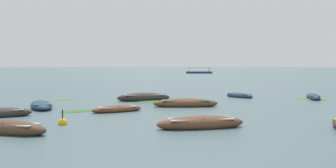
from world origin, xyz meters
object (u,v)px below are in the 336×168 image
object	(u,v)px
rowboat_3	(185,103)
rowboat_8	(313,97)
rowboat_1	(144,98)
rowboat_6	(239,96)
rowboat_4	(201,123)
rowboat_7	(117,109)
ferry_0	(199,72)
rowboat_9	(41,105)
rowboat_5	(10,128)
mooring_buoy	(63,123)

from	to	relation	value
rowboat_3	rowboat_8	xyz separation A→B (m)	(10.87, 6.27, -0.04)
rowboat_1	rowboat_6	bearing A→B (deg)	23.11
rowboat_4	rowboat_6	xyz separation A→B (m)	(4.50, 17.01, -0.05)
rowboat_4	rowboat_8	distance (m)	18.57
rowboat_1	rowboat_3	xyz separation A→B (m)	(3.22, -4.41, -0.03)
rowboat_7	ferry_0	world-z (taller)	ferry_0
ferry_0	rowboat_1	bearing A→B (deg)	-95.59
rowboat_7	rowboat_9	xyz separation A→B (m)	(-5.22, 1.74, 0.04)
rowboat_5	rowboat_7	world-z (taller)	rowboat_5
rowboat_1	ferry_0	xyz separation A→B (m)	(11.37, 116.13, 0.20)
rowboat_8	rowboat_6	bearing A→B (deg)	164.57
rowboat_8	rowboat_7	bearing A→B (deg)	-148.30
rowboat_8	mooring_buoy	world-z (taller)	mooring_buoy
rowboat_4	rowboat_8	size ratio (longest dim) A/B	1.17
rowboat_6	rowboat_9	xyz separation A→B (m)	(-14.40, -9.21, 0.03)
rowboat_4	mooring_buoy	bearing A→B (deg)	172.41
rowboat_3	rowboat_6	bearing A→B (deg)	57.88
rowboat_3	rowboat_6	xyz separation A→B (m)	(4.96, 7.90, -0.06)
rowboat_1	rowboat_5	bearing A→B (deg)	-105.76
rowboat_6	rowboat_8	world-z (taller)	rowboat_8
rowboat_6	ferry_0	bearing A→B (deg)	88.38
rowboat_3	rowboat_7	bearing A→B (deg)	-144.18
rowboat_3	rowboat_6	size ratio (longest dim) A/B	1.44
rowboat_5	ferry_0	size ratio (longest dim) A/B	0.38
rowboat_3	mooring_buoy	bearing A→B (deg)	-126.06
rowboat_6	rowboat_8	xyz separation A→B (m)	(5.91, -1.63, 0.02)
rowboat_1	mooring_buoy	world-z (taller)	mooring_buoy
rowboat_9	rowboat_7	bearing A→B (deg)	-18.47
rowboat_8	rowboat_9	world-z (taller)	rowboat_9
ferry_0	rowboat_6	bearing A→B (deg)	-91.62
mooring_buoy	rowboat_9	bearing A→B (deg)	116.35
rowboat_4	ferry_0	size ratio (longest dim) A/B	0.43
rowboat_1	mooring_buoy	distance (m)	12.96
rowboat_6	ferry_0	xyz separation A→B (m)	(3.19, 112.64, 0.28)
rowboat_1	rowboat_7	bearing A→B (deg)	-97.64
mooring_buoy	rowboat_4	bearing A→B (deg)	-7.59
rowboat_6	ferry_0	size ratio (longest dim) A/B	0.32
rowboat_3	rowboat_5	distance (m)	13.03
rowboat_3	ferry_0	size ratio (longest dim) A/B	0.46
rowboat_9	mooring_buoy	size ratio (longest dim) A/B	5.20
rowboat_5	rowboat_7	xyz separation A→B (m)	(3.26, 7.62, -0.06)
rowboat_5	mooring_buoy	xyz separation A→B (m)	(1.47, 2.43, -0.12)
rowboat_6	rowboat_9	bearing A→B (deg)	-147.41
rowboat_3	mooring_buoy	distance (m)	10.20
rowboat_6	rowboat_3	bearing A→B (deg)	-122.12
rowboat_1	rowboat_9	size ratio (longest dim) A/B	1.02
rowboat_9	ferry_0	distance (m)	123.11
ferry_0	rowboat_8	bearing A→B (deg)	-88.64
rowboat_9	mooring_buoy	xyz separation A→B (m)	(3.44, -6.94, -0.10)
rowboat_6	rowboat_9	distance (m)	17.09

